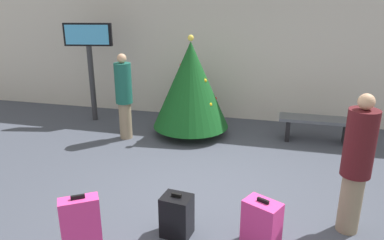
# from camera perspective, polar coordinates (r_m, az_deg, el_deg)

# --- Properties ---
(ground_plane) EXTENTS (16.00, 16.00, 0.00)m
(ground_plane) POSITION_cam_1_polar(r_m,az_deg,el_deg) (5.16, 1.58, -12.60)
(ground_plane) COLOR #424754
(back_wall) EXTENTS (16.00, 0.20, 3.33)m
(back_wall) POSITION_cam_1_polar(r_m,az_deg,el_deg) (8.27, 7.60, 11.52)
(back_wall) COLOR beige
(back_wall) RESTS_ON ground_plane
(holiday_tree) EXTENTS (1.52, 1.52, 2.01)m
(holiday_tree) POSITION_cam_1_polar(r_m,az_deg,el_deg) (7.20, -0.19, 5.53)
(holiday_tree) COLOR #4C3319
(holiday_tree) RESTS_ON ground_plane
(flight_info_kiosk) EXTENTS (1.04, 0.29, 2.16)m
(flight_info_kiosk) POSITION_cam_1_polar(r_m,az_deg,el_deg) (8.34, -15.80, 10.18)
(flight_info_kiosk) COLOR #333338
(flight_info_kiosk) RESTS_ON ground_plane
(waiting_bench) EXTENTS (1.45, 0.44, 0.48)m
(waiting_bench) POSITION_cam_1_polar(r_m,az_deg,el_deg) (7.42, 19.04, -0.60)
(waiting_bench) COLOR #4C5159
(waiting_bench) RESTS_ON ground_plane
(traveller_0) EXTENTS (0.38, 0.38, 1.71)m
(traveller_0) POSITION_cam_1_polar(r_m,az_deg,el_deg) (4.57, 24.42, -6.06)
(traveller_0) COLOR gray
(traveller_0) RESTS_ON ground_plane
(traveller_1) EXTENTS (0.43, 0.43, 1.68)m
(traveller_1) POSITION_cam_1_polar(r_m,az_deg,el_deg) (7.16, -10.63, 3.90)
(traveller_1) COLOR gray
(traveller_1) RESTS_ON ground_plane
(suitcase_0) EXTENTS (0.43, 0.36, 0.80)m
(suitcase_0) POSITION_cam_1_polar(r_m,az_deg,el_deg) (4.10, -16.91, -16.31)
(suitcase_0) COLOR #E5388C
(suitcase_0) RESTS_ON ground_plane
(suitcase_1) EXTENTS (0.47, 0.41, 0.59)m
(suitcase_1) POSITION_cam_1_polar(r_m,az_deg,el_deg) (4.30, 10.84, -15.68)
(suitcase_1) COLOR #E5388C
(suitcase_1) RESTS_ON ground_plane
(suitcase_2) EXTENTS (0.37, 0.32, 0.55)m
(suitcase_2) POSITION_cam_1_polar(r_m,az_deg,el_deg) (4.40, -2.39, -14.77)
(suitcase_2) COLOR black
(suitcase_2) RESTS_ON ground_plane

